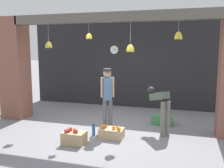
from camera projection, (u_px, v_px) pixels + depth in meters
ground_plane at (108, 129)px, 6.45m from camera, size 60.00×60.00×0.00m
shop_back_wall at (130, 65)px, 8.71m from camera, size 7.24×0.12×2.94m
shop_pillar_left at (15, 68)px, 7.36m from camera, size 0.70×0.60×2.94m
storefront_awning at (110, 19)px, 6.16m from camera, size 5.34×0.27×0.99m
shopkeeper at (107, 94)px, 6.29m from camera, size 0.32×0.29×1.56m
worker_stooping at (160, 104)px, 6.05m from camera, size 0.63×0.72×1.09m
fruit_crate_oranges at (112, 133)px, 5.79m from camera, size 0.55×0.36×0.31m
fruit_crate_apples at (74, 137)px, 5.42m from camera, size 0.49×0.35×0.35m
produce_box_green at (162, 120)px, 6.80m from camera, size 0.55×0.33×0.25m
water_bottle at (94, 130)px, 5.94m from camera, size 0.08×0.08×0.29m
wall_clock at (114, 50)px, 8.72m from camera, size 0.30×0.03×0.30m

